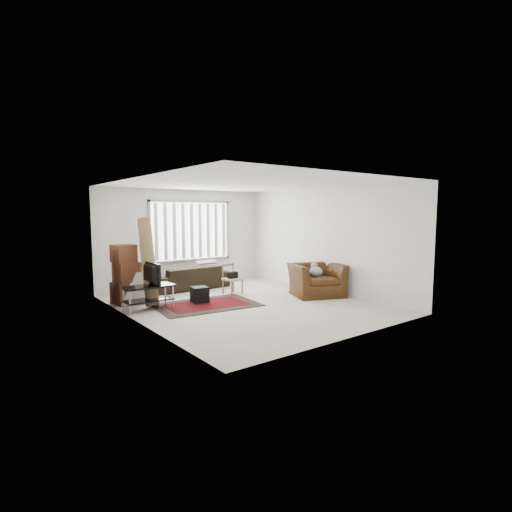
{
  "coord_description": "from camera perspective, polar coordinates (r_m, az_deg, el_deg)",
  "views": [
    {
      "loc": [
        -5.17,
        -7.18,
        2.06
      ],
      "look_at": [
        0.46,
        0.25,
        1.05
      ],
      "focal_mm": 28.0,
      "sensor_mm": 36.0,
      "label": 1
    }
  ],
  "objects": [
    {
      "name": "side_chair",
      "position": [
        10.19,
        -3.44,
        -3.06
      ],
      "size": [
        0.45,
        0.45,
        0.76
      ],
      "rotation": [
        0.0,
        0.0,
        0.12
      ],
      "color": "#9D8967",
      "rests_on": "ground"
    },
    {
      "name": "persian_rug",
      "position": [
        9.07,
        -7.07,
        -6.93
      ],
      "size": [
        2.36,
        1.7,
        0.02
      ],
      "color": "black",
      "rests_on": "ground"
    },
    {
      "name": "sofa",
      "position": [
        11.0,
        -9.39,
        -2.56
      ],
      "size": [
        2.12,
        0.96,
        0.81
      ],
      "primitive_type": "imported",
      "rotation": [
        0.0,
        0.0,
        3.17
      ],
      "color": "black",
      "rests_on": "ground"
    },
    {
      "name": "tv_stand",
      "position": [
        8.82,
        -15.1,
        -5.02
      ],
      "size": [
        1.05,
        0.47,
        0.52
      ],
      "color": "black",
      "rests_on": "ground"
    },
    {
      "name": "moving_boxes",
      "position": [
        9.53,
        -18.12,
        -2.77
      ],
      "size": [
        0.62,
        0.58,
        1.35
      ],
      "color": "brown",
      "rests_on": "ground"
    },
    {
      "name": "room",
      "position": [
        9.29,
        -3.07,
        4.32
      ],
      "size": [
        6.0,
        6.02,
        2.71
      ],
      "color": "beige",
      "rests_on": "ground"
    },
    {
      "name": "rolled_rug",
      "position": [
        9.17,
        -15.14,
        -0.79
      ],
      "size": [
        0.44,
        0.95,
        1.96
      ],
      "primitive_type": "cylinder",
      "rotation": [
        -0.32,
        0.0,
        -0.16
      ],
      "color": "brown",
      "rests_on": "ground"
    },
    {
      "name": "tv",
      "position": [
        8.76,
        -15.17,
        -2.52
      ],
      "size": [
        0.11,
        0.85,
        0.49
      ],
      "primitive_type": "imported",
      "rotation": [
        0.0,
        0.0,
        1.57
      ],
      "color": "black",
      "rests_on": "tv_stand"
    },
    {
      "name": "white_flatpack",
      "position": [
        9.38,
        -17.13,
        -4.51
      ],
      "size": [
        0.59,
        0.28,
        0.73
      ],
      "primitive_type": "cube",
      "rotation": [
        -0.16,
        0.0,
        -0.16
      ],
      "color": "silver",
      "rests_on": "ground"
    },
    {
      "name": "armchair",
      "position": [
        10.07,
        8.67,
        -3.03
      ],
      "size": [
        1.55,
        1.46,
        0.91
      ],
      "rotation": [
        0.0,
        0.0,
        -0.38
      ],
      "color": "#3D220C",
      "rests_on": "ground"
    },
    {
      "name": "subwoofer",
      "position": [
        9.29,
        -8.05,
        -5.46
      ],
      "size": [
        0.41,
        0.41,
        0.35
      ],
      "primitive_type": "cube",
      "rotation": [
        0.0,
        0.0,
        -0.16
      ],
      "color": "black",
      "rests_on": "persian_rug"
    }
  ]
}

